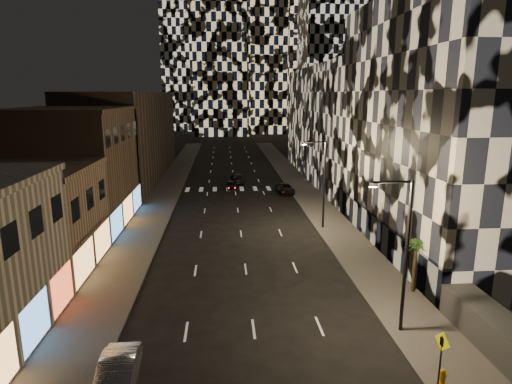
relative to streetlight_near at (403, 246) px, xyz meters
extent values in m
cube|color=#47443F|center=(-18.35, 40.00, -5.28)|extent=(4.00, 120.00, 0.15)
cube|color=#47443F|center=(1.65, 40.00, -5.28)|extent=(4.00, 120.00, 0.15)
cube|color=#4C4C47|center=(-16.25, 40.00, -5.28)|extent=(0.20, 120.00, 0.15)
cube|color=#4C4C47|center=(-0.45, 40.00, -5.28)|extent=(0.20, 120.00, 0.15)
cube|color=#856A50|center=(-25.35, 11.00, -1.35)|extent=(10.00, 10.00, 8.00)
cube|color=brown|center=(-25.35, 23.50, 0.65)|extent=(10.00, 15.00, 12.00)
cube|color=brown|center=(-25.35, 50.00, 1.65)|extent=(10.00, 40.00, 14.00)
cube|color=#232326|center=(11.65, 14.50, 5.65)|extent=(16.00, 25.00, 22.00)
cube|color=#383838|center=(3.95, 14.50, -3.85)|extent=(0.60, 25.00, 3.00)
cube|color=#383838|center=(4.65, -2.00, -4.35)|extent=(2.00, 8.00, 2.00)
cube|color=#232326|center=(11.65, 47.00, 3.65)|extent=(16.00, 40.00, 18.00)
cylinder|color=black|center=(0.25, 0.00, -0.70)|extent=(0.20, 0.20, 9.00)
cylinder|color=black|center=(-0.85, 0.00, 3.70)|extent=(2.20, 0.14, 0.14)
cube|color=black|center=(-1.95, 0.00, 3.58)|extent=(0.50, 0.25, 0.18)
cube|color=#FFEAB2|center=(-1.95, 0.00, 3.46)|extent=(0.35, 0.18, 0.06)
cylinder|color=black|center=(0.25, 20.00, -0.70)|extent=(0.20, 0.20, 9.00)
cylinder|color=black|center=(-0.85, 20.00, 3.70)|extent=(2.20, 0.14, 0.14)
cube|color=black|center=(-1.95, 20.00, 3.58)|extent=(0.50, 0.25, 0.18)
cube|color=#FFEAB2|center=(-1.95, 20.00, 3.46)|extent=(0.35, 0.18, 0.06)
imported|color=#9B9BA0|center=(-15.12, -3.98, -4.57)|extent=(1.85, 4.83, 1.57)
imported|color=black|center=(-8.85, 39.87, -4.74)|extent=(1.56, 3.66, 1.23)
imported|color=black|center=(-7.85, 44.51, -4.62)|extent=(2.18, 5.13, 1.47)
imported|color=black|center=(-1.35, 36.69, -4.69)|extent=(2.45, 4.87, 1.32)
cylinder|color=#E5A20C|center=(0.31, -4.82, -4.90)|extent=(0.26, 0.26, 0.60)
sphere|color=#E5A20C|center=(0.31, -4.82, -4.57)|extent=(0.26, 0.26, 0.26)
cylinder|color=#E5A20C|center=(0.31, -4.82, -4.80)|extent=(0.37, 0.16, 0.12)
cylinder|color=#E5A20C|center=(0.31, -4.82, -5.17)|extent=(0.36, 0.36, 0.06)
cylinder|color=black|center=(-0.05, -5.09, -3.83)|extent=(0.08, 0.08, 2.75)
cube|color=#D6B300|center=(-0.05, -5.09, -2.78)|extent=(0.23, 0.96, 0.96)
cube|color=black|center=(-0.08, -5.09, -2.78)|extent=(0.07, 0.24, 0.44)
cylinder|color=#47331E|center=(3.15, 4.86, -3.57)|extent=(0.25, 0.25, 3.27)
sphere|color=#244C1B|center=(3.15, 4.86, -1.78)|extent=(0.72, 0.72, 0.72)
cone|color=#244C1B|center=(3.40, 4.87, -1.83)|extent=(1.43, 0.32, 0.86)
cone|color=#244C1B|center=(3.30, 5.07, -1.83)|extent=(1.08, 1.30, 0.86)
cone|color=#244C1B|center=(3.08, 5.11, -1.83)|extent=(0.63, 1.45, 0.86)
cone|color=#244C1B|center=(2.91, 4.97, -1.83)|extent=(1.41, 0.84, 0.86)
cone|color=#244C1B|center=(2.92, 4.75, -1.83)|extent=(1.39, 0.90, 0.86)
cone|color=#244C1B|center=(3.09, 4.61, -1.83)|extent=(0.56, 1.45, 0.86)
cone|color=#244C1B|center=(3.31, 4.67, -1.83)|extent=(1.13, 1.27, 0.86)
camera|label=1|loc=(-9.97, -22.02, 8.31)|focal=30.00mm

